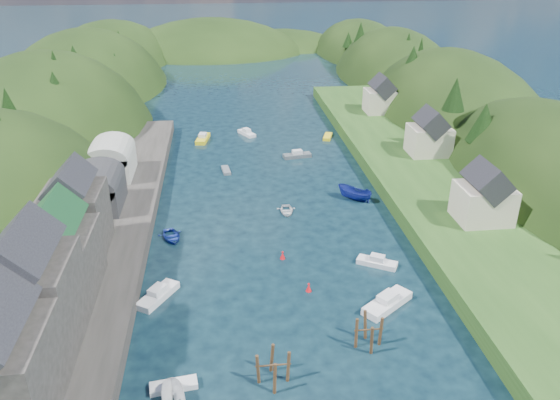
{
  "coord_description": "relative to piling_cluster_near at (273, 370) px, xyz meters",
  "views": [
    {
      "loc": [
        -7.77,
        -41.01,
        36.75
      ],
      "look_at": [
        0.0,
        28.0,
        4.0
      ],
      "focal_mm": 35.0,
      "sensor_mm": 36.0,
      "label": 1
    }
  ],
  "objects": [
    {
      "name": "terrace_right",
      "position": [
        29.08,
        42.68,
        -0.14
      ],
      "size": [
        16.0,
        120.0,
        2.4
      ],
      "primitive_type": "cube",
      "color": "#234719",
      "rests_on": "ground"
    },
    {
      "name": "right_bank_cottages",
      "position": [
        32.08,
        51.01,
        4.51
      ],
      "size": [
        9.0,
        59.24,
        8.41
      ],
      "color": "beige",
      "rests_on": "terrace_right"
    },
    {
      "name": "boat_sheds",
      "position": [
        -21.92,
        41.68,
        3.94
      ],
      "size": [
        7.0,
        21.0,
        7.5
      ],
      "color": "#2D2D30",
      "rests_on": "quay_left"
    },
    {
      "name": "channel_buoy_far",
      "position": [
        3.38,
        21.48,
        -0.86
      ],
      "size": [
        0.7,
        0.7,
        1.1
      ],
      "color": "red",
      "rests_on": "ground"
    },
    {
      "name": "terrace_left_grass",
      "position": [
        -26.92,
        22.68,
        -0.09
      ],
      "size": [
        12.0,
        110.0,
        2.5
      ],
      "primitive_type": "cube",
      "color": "#234719",
      "rests_on": "ground"
    },
    {
      "name": "moored_boats",
      "position": [
        3.71,
        24.95,
        -0.7
      ],
      "size": [
        33.81,
        85.32,
        2.25
      ],
      "color": "silver",
      "rests_on": "ground"
    },
    {
      "name": "hill_trees",
      "position": [
        4.35,
        67.47,
        9.79
      ],
      "size": [
        91.88,
        147.8,
        12.71
      ],
      "color": "black",
      "rests_on": "ground"
    },
    {
      "name": "quayside_buildings",
      "position": [
        -21.92,
        9.07,
        5.75
      ],
      "size": [
        8.0,
        35.84,
        12.9
      ],
      "color": "#2D2B28",
      "rests_on": "quay_left"
    },
    {
      "name": "hillside_right",
      "position": [
        49.08,
        77.68,
        -8.75
      ],
      "size": [
        36.0,
        245.56,
        48.0
      ],
      "color": "black",
      "rests_on": "ground"
    },
    {
      "name": "quay_left",
      "position": [
        -19.92,
        22.68,
        -0.34
      ],
      "size": [
        12.0,
        110.0,
        2.0
      ],
      "primitive_type": "cube",
      "color": "#2D2B28",
      "rests_on": "ground"
    },
    {
      "name": "piling_cluster_far",
      "position": [
        9.95,
        3.88,
        0.05
      ],
      "size": [
        2.97,
        2.79,
        3.92
      ],
      "color": "#382314",
      "rests_on": "ground"
    },
    {
      "name": "hillside_left",
      "position": [
        -40.92,
        77.68,
        -9.37
      ],
      "size": [
        44.0,
        245.56,
        52.0
      ],
      "color": "black",
      "rests_on": "ground"
    },
    {
      "name": "far_hills",
      "position": [
        5.3,
        176.68,
        -12.14
      ],
      "size": [
        103.0,
        68.0,
        44.0
      ],
      "color": "black",
      "rests_on": "ground"
    },
    {
      "name": "piling_cluster_near",
      "position": [
        0.0,
        0.0,
        0.0
      ],
      "size": [
        3.32,
        3.09,
        3.81
      ],
      "color": "#382314",
      "rests_on": "ground"
    },
    {
      "name": "ground",
      "position": [
        4.08,
        52.68,
        -1.34
      ],
      "size": [
        600.0,
        600.0,
        0.0
      ],
      "primitive_type": "plane",
      "color": "black",
      "rests_on": "ground"
    },
    {
      "name": "channel_buoy_near",
      "position": [
        5.56,
        13.95,
        -0.86
      ],
      "size": [
        0.7,
        0.7,
        1.1
      ],
      "color": "red",
      "rests_on": "ground"
    }
  ]
}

